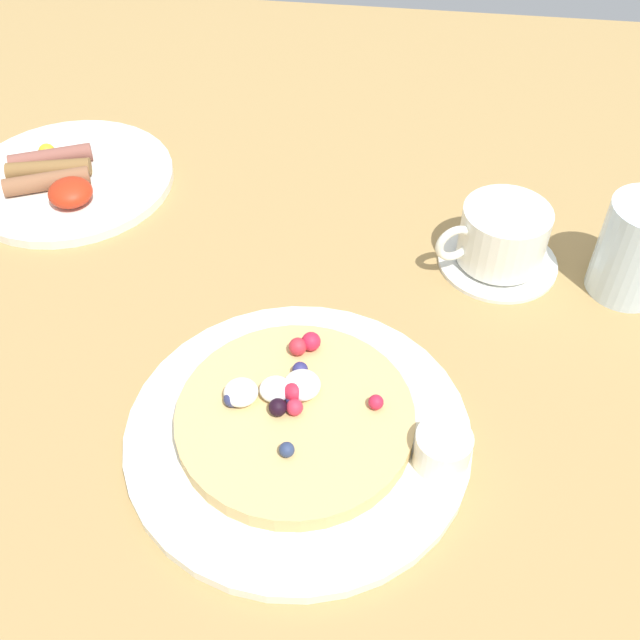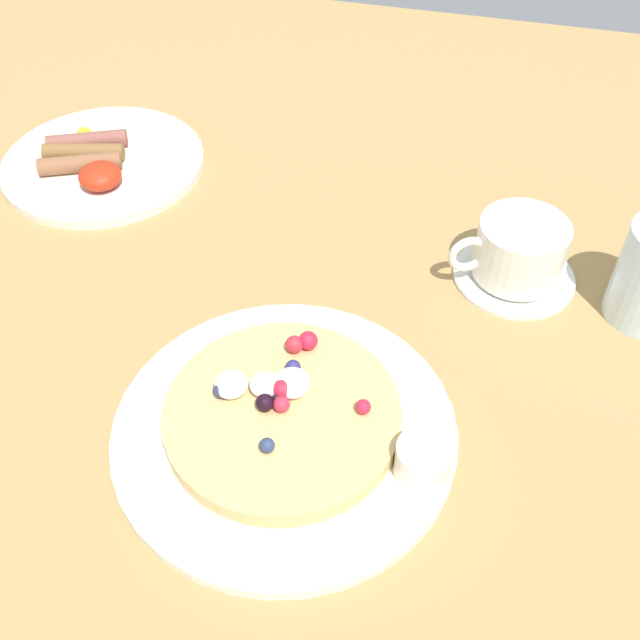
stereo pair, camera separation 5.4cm
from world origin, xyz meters
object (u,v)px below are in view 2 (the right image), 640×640
(syrup_ramekin, at_px, (424,460))
(breakfast_plate, at_px, (104,163))
(pancake_plate, at_px, (285,430))
(coffee_saucer, at_px, (514,275))
(coffee_cup, at_px, (519,248))

(syrup_ramekin, bearing_deg, breakfast_plate, 142.48)
(syrup_ramekin, height_order, breakfast_plate, syrup_ramekin)
(pancake_plate, xyz_separation_m, syrup_ramekin, (0.12, -0.02, 0.02))
(breakfast_plate, bearing_deg, syrup_ramekin, -37.52)
(pancake_plate, relative_size, syrup_ramekin, 6.39)
(pancake_plate, distance_m, syrup_ramekin, 0.12)
(syrup_ramekin, distance_m, breakfast_plate, 0.55)
(coffee_saucer, relative_size, coffee_cup, 1.09)
(coffee_saucer, bearing_deg, syrup_ramekin, -101.79)
(pancake_plate, height_order, coffee_saucer, pancake_plate)
(breakfast_plate, xyz_separation_m, coffee_saucer, (0.49, -0.08, -0.00))
(breakfast_plate, bearing_deg, coffee_saucer, -8.77)
(breakfast_plate, bearing_deg, pancake_plate, -45.06)
(coffee_saucer, bearing_deg, pancake_plate, -125.19)
(breakfast_plate, relative_size, coffee_saucer, 1.94)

